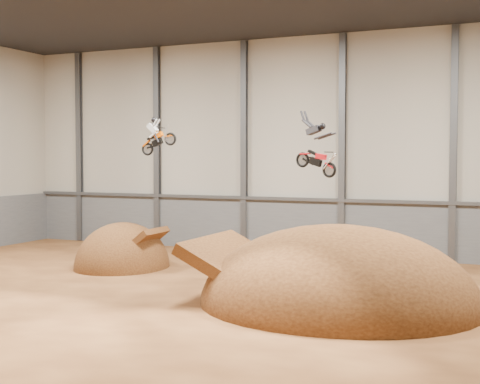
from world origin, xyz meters
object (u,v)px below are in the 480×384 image
landing_ramp (338,306)px  fmx_rider_a (161,132)px  fmx_rider_b (314,144)px  takeoff_ramp (122,267)px

landing_ramp → fmx_rider_a: (-10.50, 3.41, 7.59)m
fmx_rider_b → takeoff_ramp: bearing=-173.1°
takeoff_ramp → fmx_rider_b: fmx_rider_b is taller
fmx_rider_b → landing_ramp: bearing=-38.3°
fmx_rider_a → takeoff_ramp: bearing=158.1°
takeoff_ramp → fmx_rider_b: (11.89, -1.98, 6.85)m
landing_ramp → fmx_rider_a: fmx_rider_a is taller
takeoff_ramp → fmx_rider_b: 13.86m
landing_ramp → fmx_rider_b: (-1.90, 2.68, 6.85)m
takeoff_ramp → landing_ramp: size_ratio=0.50×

